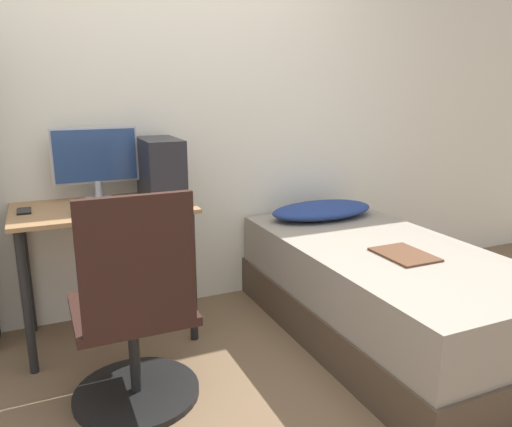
{
  "coord_description": "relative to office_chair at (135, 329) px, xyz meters",
  "views": [
    {
      "loc": [
        -0.69,
        -1.67,
        1.41
      ],
      "look_at": [
        0.37,
        0.69,
        0.75
      ],
      "focal_mm": 35.0,
      "sensor_mm": 36.0,
      "label": 1
    }
  ],
  "objects": [
    {
      "name": "desk",
      "position": [
        -0.01,
        0.72,
        0.26
      ],
      "size": [
        0.94,
        0.59,
        0.77
      ],
      "color": "#997047",
      "rests_on": "ground_plane"
    },
    {
      "name": "monitor",
      "position": [
        -0.01,
        0.92,
        0.63
      ],
      "size": [
        0.48,
        0.16,
        0.41
      ],
      "color": "#B7B7BC",
      "rests_on": "desk"
    },
    {
      "name": "pc_tower",
      "position": [
        0.33,
        0.8,
        0.57
      ],
      "size": [
        0.21,
        0.39,
        0.35
      ],
      "color": "#232328",
      "rests_on": "desk"
    },
    {
      "name": "mouse",
      "position": [
        0.26,
        0.6,
        0.41
      ],
      "size": [
        0.06,
        0.09,
        0.02
      ],
      "color": "silver",
      "rests_on": "desk"
    },
    {
      "name": "wall_back",
      "position": [
        0.36,
        1.04,
        0.87
      ],
      "size": [
        8.0,
        0.05,
        2.5
      ],
      "color": "silver",
      "rests_on": "ground_plane"
    },
    {
      "name": "keyboard",
      "position": [
        0.01,
        0.6,
        0.41
      ],
      "size": [
        0.39,
        0.14,
        0.02
      ],
      "color": "#33477A",
      "rests_on": "desk"
    },
    {
      "name": "phone",
      "position": [
        -0.41,
        0.75,
        0.4
      ],
      "size": [
        0.07,
        0.14,
        0.01
      ],
      "color": "black",
      "rests_on": "desk"
    },
    {
      "name": "bed",
      "position": [
        1.41,
        0.08,
        -0.11
      ],
      "size": [
        0.96,
        1.87,
        0.54
      ],
      "color": "#4C3D2D",
      "rests_on": "ground_plane"
    },
    {
      "name": "magazine",
      "position": [
        1.4,
        -0.09,
        0.17
      ],
      "size": [
        0.24,
        0.32,
        0.01
      ],
      "color": "#56331E",
      "rests_on": "bed"
    },
    {
      "name": "office_chair",
      "position": [
        0.0,
        0.0,
        0.0
      ],
      "size": [
        0.58,
        0.58,
        1.01
      ],
      "color": "black",
      "rests_on": "ground_plane"
    },
    {
      "name": "pillow",
      "position": [
        1.41,
        0.76,
        0.22
      ],
      "size": [
        0.73,
        0.36,
        0.11
      ],
      "color": "navy",
      "rests_on": "bed"
    }
  ]
}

